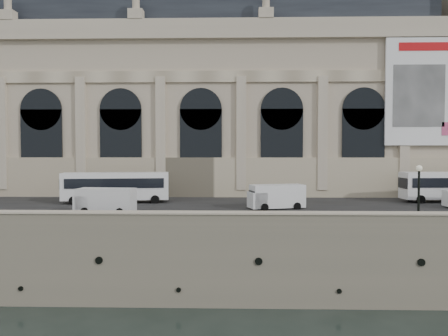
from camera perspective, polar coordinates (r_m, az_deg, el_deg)
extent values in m
plane|color=black|center=(34.39, 1.03, -17.88)|extent=(260.00, 260.00, 0.00)
cube|color=gray|center=(67.86, 1.24, -5.21)|extent=(160.00, 70.00, 6.00)
cube|color=#2D2D2D|center=(46.64, 1.16, -4.89)|extent=(160.00, 24.00, 0.06)
cube|color=gray|center=(33.30, 1.04, -6.88)|extent=(160.00, 1.20, 1.10)
cube|color=beige|center=(33.21, 1.04, -5.86)|extent=(160.00, 1.40, 0.12)
cube|color=#B5A78B|center=(63.79, -4.20, 6.91)|extent=(68.00, 18.00, 22.00)
cube|color=beige|center=(54.59, -5.11, -1.25)|extent=(68.60, 0.40, 5.00)
cube|color=beige|center=(56.36, -5.20, 17.65)|extent=(69.00, 0.80, 2.40)
cube|color=beige|center=(55.25, -5.16, 11.80)|extent=(68.00, 0.30, 1.40)
cube|color=#282E36|center=(66.40, -4.23, 19.04)|extent=(64.00, 15.00, 6.00)
cube|color=beige|center=(61.46, -27.03, 4.04)|extent=(1.20, 0.50, 14.00)
cube|color=black|center=(59.28, -22.71, 2.73)|extent=(5.20, 0.25, 9.00)
cylinder|color=black|center=(59.50, -22.78, 7.07)|extent=(5.20, 0.25, 5.20)
cube|color=beige|center=(57.39, -18.19, 4.31)|extent=(1.20, 0.50, 14.00)
cube|color=black|center=(55.94, -13.31, 2.88)|extent=(5.20, 0.25, 9.00)
cylinder|color=black|center=(56.17, -13.35, 7.48)|extent=(5.20, 0.25, 5.20)
cube|color=beige|center=(54.85, -8.27, 4.50)|extent=(1.20, 0.50, 14.00)
cube|color=black|center=(54.27, -3.03, 2.96)|extent=(5.20, 0.25, 9.00)
cylinder|color=black|center=(54.51, -3.04, 7.70)|extent=(5.20, 0.25, 5.20)
cube|color=beige|center=(54.08, 2.27, 4.56)|extent=(1.20, 0.50, 14.00)
cube|color=black|center=(54.41, 7.54, 2.94)|extent=(5.20, 0.25, 9.00)
cylinder|color=black|center=(54.65, 7.57, 7.67)|extent=(5.20, 0.25, 5.20)
cube|color=beige|center=(55.14, 12.75, 4.46)|extent=(1.20, 0.50, 14.00)
cube|color=black|center=(56.36, 17.72, 2.83)|extent=(5.20, 0.25, 9.00)
cylinder|color=black|center=(56.59, 17.77, 7.39)|extent=(5.20, 0.25, 5.20)
cube|color=beige|center=(57.93, 22.52, 4.23)|extent=(1.20, 0.50, 14.00)
cube|color=white|center=(58.88, 24.51, 9.05)|extent=(9.00, 0.35, 13.00)
cube|color=red|center=(59.60, 24.67, 14.23)|extent=(6.00, 0.06, 1.00)
cube|color=gray|center=(58.45, 24.12, 8.61)|extent=(6.20, 0.06, 7.50)
cube|color=#C74675|center=(59.56, 27.17, 4.58)|extent=(1.40, 0.06, 1.60)
cube|color=white|center=(49.95, -13.92, -2.30)|extent=(11.77, 4.07, 2.98)
cube|color=black|center=(50.95, -20.41, -1.96)|extent=(0.40, 2.20, 1.15)
cube|color=black|center=(48.69, -14.10, -1.96)|extent=(10.48, 1.63, 1.06)
cube|color=black|center=(51.15, -13.76, -1.76)|extent=(10.48, 1.63, 1.06)
cylinder|color=black|center=(49.62, -19.05, -4.06)|extent=(0.99, 0.43, 0.96)
cylinder|color=black|center=(51.96, -18.50, -3.77)|extent=(0.99, 0.43, 0.96)
cylinder|color=black|center=(48.55, -8.99, -4.10)|extent=(0.99, 0.43, 0.96)
cylinder|color=black|center=(50.94, -8.89, -3.80)|extent=(0.99, 0.43, 0.96)
cube|color=black|center=(52.95, 22.32, -1.82)|extent=(0.25, 2.22, 1.16)
cube|color=black|center=(56.75, 27.09, -1.54)|extent=(10.59, 0.91, 1.06)
cylinder|color=black|center=(52.67, 24.30, -3.77)|extent=(0.98, 0.36, 0.97)
cylinder|color=black|center=(54.82, 23.14, -3.52)|extent=(0.98, 0.36, 0.97)
cube|color=silver|center=(41.64, -15.13, -4.09)|extent=(5.33, 2.51, 2.20)
cube|color=silver|center=(42.50, -17.70, -4.44)|extent=(1.64, 2.14, 1.53)
cube|color=black|center=(42.67, -18.37, -3.71)|extent=(0.23, 1.72, 0.76)
cylinder|color=black|center=(41.50, -17.76, -5.43)|extent=(0.75, 0.31, 0.73)
cylinder|color=black|center=(43.31, -16.64, -5.10)|extent=(0.75, 0.31, 0.73)
cylinder|color=black|center=(40.23, -13.47, -5.62)|extent=(0.75, 0.31, 0.73)
cylinder|color=black|center=(42.09, -12.50, -5.27)|extent=(0.75, 0.31, 0.73)
cube|color=white|center=(43.95, 6.97, -3.65)|extent=(5.66, 3.42, 2.26)
cube|color=white|center=(43.26, 4.35, -4.19)|extent=(1.99, 2.38, 1.57)
cube|color=black|center=(43.04, 3.65, -3.50)|extent=(0.54, 1.71, 0.78)
cylinder|color=black|center=(42.51, 5.33, -5.13)|extent=(0.78, 0.44, 0.75)
cylinder|color=black|center=(44.44, 4.44, -4.81)|extent=(0.78, 0.44, 0.75)
cylinder|color=black|center=(43.76, 9.53, -4.94)|extent=(0.78, 0.44, 0.75)
cylinder|color=black|center=(45.64, 8.48, -4.64)|extent=(0.78, 0.44, 0.75)
cylinder|color=black|center=(37.98, 24.03, -6.45)|extent=(0.48, 0.48, 0.44)
cylinder|color=black|center=(37.74, 24.08, -3.50)|extent=(0.17, 0.17, 4.36)
sphere|color=beige|center=(37.59, 24.14, -0.03)|extent=(0.48, 0.48, 0.48)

